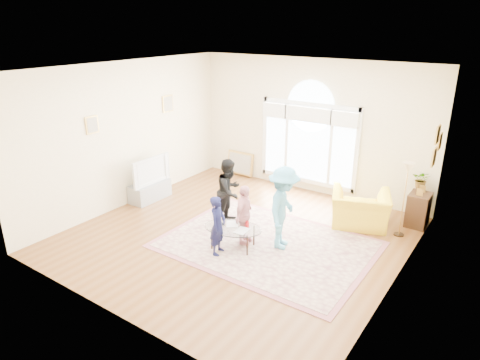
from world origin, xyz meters
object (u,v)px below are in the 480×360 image
Objects in this scene: tv_console at (150,191)px; television at (148,170)px; area_rug at (267,244)px; coffee_table at (233,228)px; armchair at (360,209)px.

television is (0.01, -0.00, 0.53)m from tv_console.
tv_console is at bearing 174.96° from area_rug.
coffee_table is (2.95, -0.76, -0.34)m from television.
area_rug is at bearing 36.46° from armchair.
television reaches higher than area_rug.
television is at bearing 174.94° from area_rug.
area_rug is at bearing -5.06° from television.
armchair reaches higher than tv_console.
armchair is at bearing 57.53° from area_rug.
area_rug is 3.60× the size of tv_console.
television is 3.07m from coffee_table.
armchair is (4.54, 1.47, -0.37)m from television.
tv_console reaches higher than area_rug.
area_rug is 2.93× the size of coffee_table.
television is at bearing 150.13° from coffee_table.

